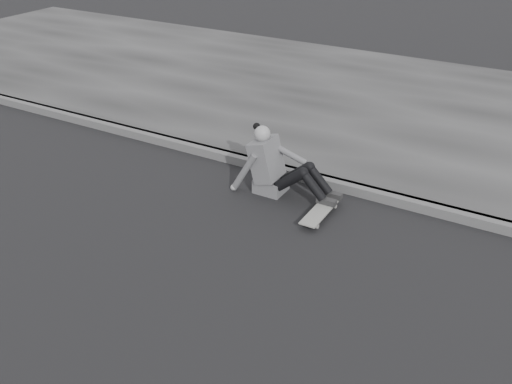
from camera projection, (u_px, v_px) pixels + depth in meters
ground at (267, 318)px, 5.16m from camera, size 80.00×80.00×0.00m
curb at (368, 192)px, 7.08m from camera, size 24.00×0.16×0.12m
sidewalk at (432, 115)px, 9.37m from camera, size 24.00×6.00×0.12m
skateboard at (321, 211)px, 6.66m from camera, size 0.20×0.78×0.09m
seated_woman at (276, 167)px, 7.03m from camera, size 1.38×0.46×0.88m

